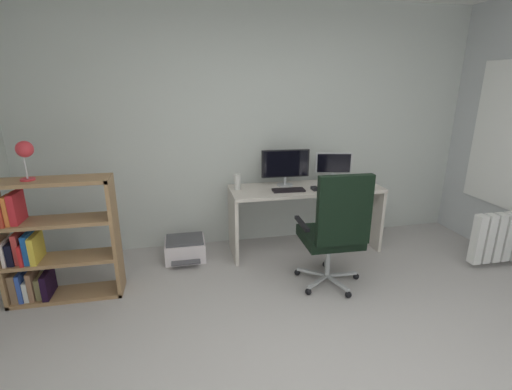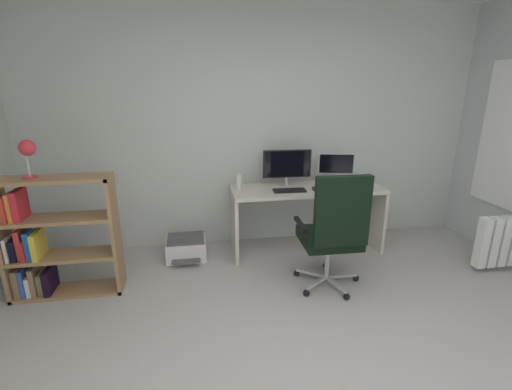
{
  "view_description": "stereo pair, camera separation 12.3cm",
  "coord_description": "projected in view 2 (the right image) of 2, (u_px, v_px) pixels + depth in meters",
  "views": [
    {
      "loc": [
        -0.82,
        -1.55,
        1.83
      ],
      "look_at": [
        -0.14,
        1.77,
        0.78
      ],
      "focal_mm": 25.31,
      "sensor_mm": 36.0,
      "label": 1
    },
    {
      "loc": [
        -0.7,
        -1.57,
        1.83
      ],
      "look_at": [
        -0.14,
        1.77,
        0.78
      ],
      "focal_mm": 25.31,
      "sensor_mm": 36.0,
      "label": 2
    }
  ],
  "objects": [
    {
      "name": "desktop_speaker",
      "position": [
        238.0,
        182.0,
        3.86
      ],
      "size": [
        0.07,
        0.07,
        0.17
      ],
      "primitive_type": "cylinder",
      "color": "silver",
      "rests_on": "desk"
    },
    {
      "name": "office_chair",
      "position": [
        334.0,
        230.0,
        3.17
      ],
      "size": [
        0.63,
        0.63,
        1.13
      ],
      "color": "#B7BABC",
      "rests_on": "ground"
    },
    {
      "name": "monitor_main",
      "position": [
        287.0,
        165.0,
        3.95
      ],
      "size": [
        0.53,
        0.18,
        0.4
      ],
      "color": "#B2B5B7",
      "rests_on": "desk"
    },
    {
      "name": "keyboard",
      "position": [
        290.0,
        190.0,
        3.81
      ],
      "size": [
        0.35,
        0.14,
        0.02
      ],
      "primitive_type": "cube",
      "rotation": [
        0.0,
        0.0,
        -0.04
      ],
      "color": "black",
      "rests_on": "desk"
    },
    {
      "name": "desk_lamp",
      "position": [
        27.0,
        150.0,
        2.9
      ],
      "size": [
        0.14,
        0.13,
        0.32
      ],
      "color": "red",
      "rests_on": "bookshelf"
    },
    {
      "name": "bookshelf",
      "position": [
        48.0,
        243.0,
        3.14
      ],
      "size": [
        0.94,
        0.28,
        1.08
      ],
      "color": "#9A724A",
      "rests_on": "ground"
    },
    {
      "name": "monitor_secondary",
      "position": [
        336.0,
        166.0,
        4.05
      ],
      "size": [
        0.4,
        0.18,
        0.35
      ],
      "color": "#B2B5B7",
      "rests_on": "desk"
    },
    {
      "name": "printer",
      "position": [
        186.0,
        248.0,
        3.93
      ],
      "size": [
        0.42,
        0.44,
        0.24
      ],
      "color": "white",
      "rests_on": "ground"
    },
    {
      "name": "desk",
      "position": [
        307.0,
        203.0,
        4.0
      ],
      "size": [
        1.66,
        0.57,
        0.74
      ],
      "color": "beige",
      "rests_on": "ground"
    },
    {
      "name": "computer_mouse",
      "position": [
        316.0,
        189.0,
        3.83
      ],
      "size": [
        0.06,
        0.1,
        0.03
      ],
      "primitive_type": "cube",
      "rotation": [
        0.0,
        0.0,
        0.05
      ],
      "color": "black",
      "rests_on": "desk"
    },
    {
      "name": "wall_back",
      "position": [
        257.0,
        128.0,
        4.1
      ],
      "size": [
        5.11,
        0.1,
        2.69
      ],
      "primitive_type": "cube",
      "color": "silver",
      "rests_on": "ground"
    }
  ]
}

